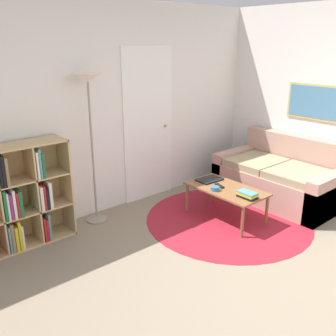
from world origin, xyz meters
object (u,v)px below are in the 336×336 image
object	(u,v)px
coffee_table	(226,191)
bowl	(215,189)
bookshelf	(10,202)
couch	(281,179)
laptop	(209,180)
floor_lamp	(89,95)

from	to	relation	value
coffee_table	bowl	xyz separation A→B (m)	(-0.17, 0.03, 0.07)
bookshelf	couch	distance (m)	3.52
laptop	coffee_table	bearing A→B (deg)	-96.24
bowl	couch	bearing A→B (deg)	-4.53
floor_lamp	couch	world-z (taller)	floor_lamp
couch	bowl	world-z (taller)	couch
bowl	bookshelf	bearing A→B (deg)	154.85
floor_lamp	bowl	distance (m)	1.83
floor_lamp	coffee_table	size ratio (longest dim) A/B	1.81
floor_lamp	bowl	size ratio (longest dim) A/B	16.86
floor_lamp	couch	bearing A→B (deg)	-24.43
bookshelf	couch	xyz separation A→B (m)	(3.34, -1.08, -0.24)
bookshelf	floor_lamp	xyz separation A→B (m)	(0.99, -0.01, 1.02)
bookshelf	laptop	bearing A→B (deg)	-16.84
coffee_table	couch	bearing A→B (deg)	-3.56
bookshelf	bowl	world-z (taller)	bookshelf
coffee_table	bookshelf	bearing A→B (deg)	155.82
bookshelf	laptop	world-z (taller)	bookshelf
couch	bowl	distance (m)	1.27
laptop	bowl	xyz separation A→B (m)	(-0.20, -0.29, 0.01)
laptop	bowl	distance (m)	0.35
coffee_table	laptop	size ratio (longest dim) A/B	2.99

